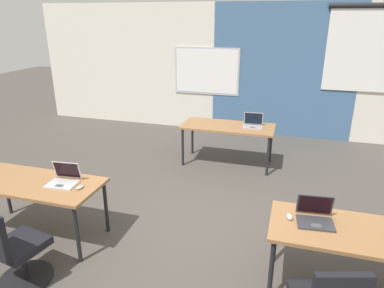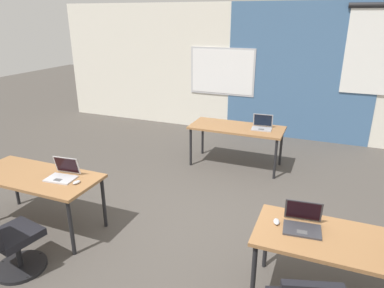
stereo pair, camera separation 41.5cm
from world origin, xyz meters
name	(u,v)px [view 1 (the left image)]	position (x,y,z in m)	size (l,w,h in m)	color
ground_plane	(192,231)	(0.00, 0.00, 0.00)	(24.00, 24.00, 0.00)	#47423D
back_wall_assembly	(248,70)	(0.04, 4.20, 1.41)	(10.00, 0.27, 2.80)	silver
desk_near_left	(34,186)	(-1.75, -0.60, 0.66)	(1.60, 0.70, 0.72)	olive
desk_near_right	(361,237)	(1.75, -0.60, 0.66)	(1.60, 0.70, 0.72)	olive
desk_far_center	(228,129)	(0.00, 2.20, 0.66)	(1.60, 0.70, 0.72)	olive
laptop_near_right_inner	(315,217)	(1.35, -0.54, 0.77)	(0.36, 0.31, 0.23)	#333338
mouse_near_right_inner	(290,217)	(1.12, -0.56, 0.74)	(0.08, 0.11, 0.03)	#B2B2B7
laptop_near_left_inner	(64,179)	(-1.38, -0.53, 0.77)	(0.36, 0.32, 0.23)	#B7B7BC
mouse_near_left_inner	(80,187)	(-1.13, -0.60, 0.74)	(0.07, 0.11, 0.03)	#B2B2B7
chair_near_left_inner	(14,253)	(-1.39, -1.38, 0.38)	(0.52, 0.57, 0.92)	black
laptop_far_right	(253,124)	(0.42, 2.25, 0.77)	(0.35, 0.30, 0.24)	#9E9EA3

